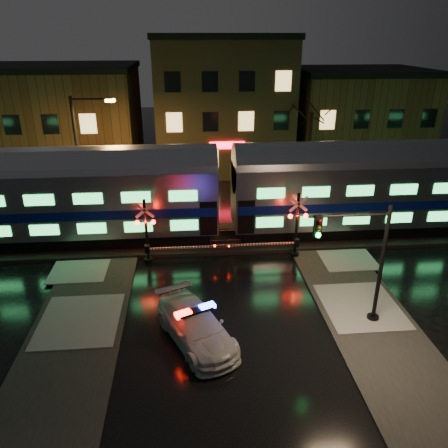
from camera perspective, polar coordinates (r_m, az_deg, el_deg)
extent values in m
plane|color=black|center=(23.09, -0.68, -7.54)|extent=(120.00, 120.00, 0.00)
cube|color=black|center=(27.43, -1.46, -1.93)|extent=(90.00, 4.20, 0.24)
cube|color=#2D2D2D|center=(18.84, -20.26, -17.27)|extent=(4.00, 20.00, 0.12)
cube|color=#2D2D2D|center=(19.80, 20.57, -15.06)|extent=(4.00, 20.00, 0.12)
cube|color=#533720|center=(43.92, -20.63, 12.39)|extent=(14.00, 10.00, 9.00)
cube|color=brown|center=(42.80, -0.29, 15.29)|extent=(12.00, 11.00, 11.50)
cube|color=#533720|center=(45.49, 16.76, 12.91)|extent=(12.00, 10.00, 8.50)
cube|color=black|center=(29.25, -26.16, -1.70)|extent=(24.00, 2.40, 0.80)
cube|color=#B7BAC1|center=(28.43, -26.98, 2.50)|extent=(25.00, 3.05, 3.80)
cube|color=navy|center=(28.56, -26.83, 1.75)|extent=(24.75, 3.09, 0.55)
cube|color=black|center=(31.14, 24.71, 0.05)|extent=(24.00, 2.40, 0.80)
cube|color=#B7BAC1|center=(30.38, 25.44, 4.03)|extent=(25.00, 3.05, 3.80)
cube|color=navy|center=(30.50, 25.31, 3.32)|extent=(24.75, 3.09, 0.55)
cube|color=#3DEA6D|center=(29.50, 26.47, 0.89)|extent=(21.00, 0.05, 0.62)
cube|color=#3DEA6D|center=(28.93, 27.11, 4.18)|extent=(21.00, 0.05, 0.62)
cylinder|color=#B7BAC1|center=(29.92, 26.01, 7.09)|extent=(25.00, 3.05, 3.05)
imported|color=silver|center=(18.76, -3.69, -13.19)|extent=(3.89, 5.40, 1.45)
cube|color=black|center=(18.31, -3.76, -11.27)|extent=(1.54, 0.97, 0.10)
cube|color=#FF0C05|center=(18.11, -5.35, -11.62)|extent=(0.75, 0.58, 0.17)
cube|color=#1426FF|center=(18.48, -2.21, -10.72)|extent=(0.75, 0.58, 0.17)
cylinder|color=black|center=(25.78, 9.19, -3.96)|extent=(0.49, 0.49, 0.29)
cylinder|color=black|center=(25.00, 9.45, -0.26)|extent=(0.16, 0.16, 3.93)
sphere|color=#FF0C05|center=(24.47, 8.66, 1.00)|extent=(0.26, 0.26, 0.26)
sphere|color=#FF0C05|center=(24.68, 10.65, 1.07)|extent=(0.26, 0.26, 0.26)
cube|color=white|center=(24.70, 3.91, -2.68)|extent=(4.91, 0.10, 0.10)
cube|color=black|center=(25.17, 9.45, -2.43)|extent=(0.25, 0.30, 0.45)
cylinder|color=black|center=(25.18, -9.82, -4.72)|extent=(0.48, 0.48, 0.29)
cylinder|color=black|center=(24.40, -10.10, -1.06)|extent=(0.15, 0.15, 3.83)
sphere|color=#FF0C05|center=(24.01, -11.27, 0.18)|extent=(0.25, 0.25, 0.25)
sphere|color=#FF0C05|center=(23.93, -9.22, 0.25)|extent=(0.25, 0.25, 0.25)
cube|color=white|center=(24.45, -4.40, -3.05)|extent=(4.78, 0.10, 0.10)
cube|color=black|center=(24.56, -10.00, -3.23)|extent=(0.25, 0.30, 0.45)
cylinder|color=black|center=(21.26, 18.84, -11.58)|extent=(0.52, 0.52, 0.28)
cylinder|color=black|center=(19.90, 19.83, -5.26)|extent=(0.17, 0.17, 5.61)
cylinder|color=black|center=(18.25, 16.06, 1.08)|extent=(3.37, 0.11, 0.11)
cube|color=black|center=(17.85, 12.15, -0.33)|extent=(0.30, 0.26, 0.94)
sphere|color=#0CFF3F|center=(17.83, 12.21, -1.42)|extent=(0.21, 0.21, 0.21)
cylinder|color=black|center=(30.58, -18.42, 7.74)|extent=(0.21, 0.21, 8.41)
cylinder|color=black|center=(29.54, -16.97, 15.35)|extent=(2.52, 0.13, 0.13)
cube|color=orange|center=(29.35, -14.66, 15.34)|extent=(0.58, 0.29, 0.19)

